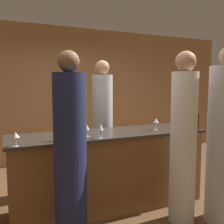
{
  "coord_description": "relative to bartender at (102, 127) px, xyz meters",
  "views": [
    {
      "loc": [
        -1.25,
        -2.89,
        1.57
      ],
      "look_at": [
        0.08,
        0.1,
        1.24
      ],
      "focal_mm": 40.0,
      "sensor_mm": 36.0,
      "label": 1
    }
  ],
  "objects": [
    {
      "name": "wine_bottle_0",
      "position": [
        -0.77,
        -0.98,
        0.17
      ],
      "size": [
        0.07,
        0.07,
        0.31
      ],
      "color": "black",
      "rests_on": "bar_counter"
    },
    {
      "name": "wine_glass_1",
      "position": [
        -1.34,
        -1.06,
        0.16
      ],
      "size": [
        0.07,
        0.07,
        0.15
      ],
      "color": "silver",
      "rests_on": "bar_counter"
    },
    {
      "name": "ground_plane",
      "position": [
        -0.2,
        -0.74,
        -0.93
      ],
      "size": [
        14.0,
        14.0,
        0.0
      ],
      "primitive_type": "plane",
      "color": "brown"
    },
    {
      "name": "wine_glass_4",
      "position": [
        -0.55,
        -0.88,
        0.16
      ],
      "size": [
        0.06,
        0.06,
        0.15
      ],
      "color": "silver",
      "rests_on": "bar_counter"
    },
    {
      "name": "wine_glass_0",
      "position": [
        -0.44,
        -1.04,
        0.18
      ],
      "size": [
        0.07,
        0.07,
        0.17
      ],
      "color": "silver",
      "rests_on": "bar_counter"
    },
    {
      "name": "guest_1",
      "position": [
        -0.89,
        -1.42,
        -0.04
      ],
      "size": [
        0.3,
        0.3,
        1.89
      ],
      "color": "#1E234C",
      "rests_on": "ground_plane"
    },
    {
      "name": "bartender",
      "position": [
        0.0,
        0.0,
        0.0
      ],
      "size": [
        0.32,
        0.32,
        1.98
      ],
      "rotation": [
        0.0,
        0.0,
        3.14
      ],
      "color": "#B2B2B7",
      "rests_on": "ground_plane"
    },
    {
      "name": "guest_2",
      "position": [
        0.43,
        -1.41,
        0.0
      ],
      "size": [
        0.3,
        0.3,
        1.96
      ],
      "color": "silver",
      "rests_on": "ground_plane"
    },
    {
      "name": "back_wall",
      "position": [
        -0.2,
        1.58,
        0.47
      ],
      "size": [
        8.0,
        0.06,
        2.8
      ],
      "color": "#A37547",
      "rests_on": "ground_plane"
    },
    {
      "name": "bar_counter",
      "position": [
        -0.2,
        -0.74,
        -0.44
      ],
      "size": [
        2.52,
        0.73,
        0.99
      ],
      "color": "brown",
      "rests_on": "ground_plane"
    },
    {
      "name": "wine_glass_2",
      "position": [
        -0.73,
        -0.8,
        0.17
      ],
      "size": [
        0.08,
        0.08,
        0.15
      ],
      "color": "silver",
      "rests_on": "bar_counter"
    },
    {
      "name": "wine_glass_5",
      "position": [
        0.97,
        -0.78,
        0.17
      ],
      "size": [
        0.08,
        0.08,
        0.15
      ],
      "color": "silver",
      "rests_on": "bar_counter"
    },
    {
      "name": "wine_bottle_1",
      "position": [
        0.95,
        -1.05,
        0.17
      ],
      "size": [
        0.08,
        0.08,
        0.3
      ],
      "color": "black",
      "rests_on": "bar_counter"
    },
    {
      "name": "wine_glass_3",
      "position": [
        0.44,
        -0.84,
        0.18
      ],
      "size": [
        0.08,
        0.08,
        0.16
      ],
      "color": "silver",
      "rests_on": "bar_counter"
    }
  ]
}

